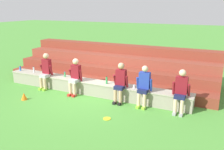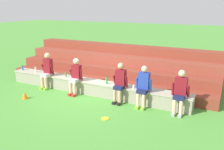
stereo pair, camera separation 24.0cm
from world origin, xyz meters
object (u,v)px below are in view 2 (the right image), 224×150
(person_left_of_center, at_px, (75,75))
(person_center, at_px, (120,82))
(person_far_left, at_px, (47,69))
(frisbee, at_px, (105,119))
(person_right_of_center, at_px, (143,85))
(plastic_cup_middle, at_px, (134,87))
(water_bottle_mid_right, at_px, (66,74))
(water_bottle_center_gap, at_px, (107,80))
(person_far_right, at_px, (180,91))
(sports_cone, at_px, (25,95))
(water_bottle_mid_left, at_px, (22,68))
(water_bottle_near_left, at_px, (36,69))

(person_left_of_center, xyz_separation_m, person_center, (1.85, 0.01, 0.01))
(person_far_left, relative_size, frisbee, 6.24)
(person_right_of_center, distance_m, plastic_cup_middle, 0.52)
(water_bottle_mid_right, bearing_deg, person_center, -6.99)
(person_right_of_center, xyz_separation_m, water_bottle_center_gap, (-1.50, 0.25, -0.10))
(plastic_cup_middle, bearing_deg, person_far_right, -8.20)
(person_left_of_center, xyz_separation_m, water_bottle_mid_right, (-0.71, 0.32, -0.13))
(person_center, distance_m, plastic_cup_middle, 0.52)
(sports_cone, bearing_deg, person_center, 21.99)
(plastic_cup_middle, bearing_deg, water_bottle_mid_left, 179.62)
(water_bottle_mid_left, bearing_deg, person_left_of_center, -5.34)
(water_bottle_center_gap, distance_m, frisbee, 1.94)
(water_bottle_near_left, height_order, plastic_cup_middle, water_bottle_near_left)
(person_left_of_center, bearing_deg, sports_cone, -136.45)
(water_bottle_mid_left, xyz_separation_m, sports_cone, (1.74, -1.57, -0.48))
(water_bottle_mid_right, distance_m, sports_cone, 1.80)
(person_center, bearing_deg, water_bottle_mid_left, 176.77)
(person_left_of_center, distance_m, frisbee, 2.56)
(plastic_cup_middle, bearing_deg, person_far_left, -177.02)
(person_far_right, bearing_deg, person_center, -179.70)
(water_bottle_center_gap, bearing_deg, frisbee, -63.17)
(water_bottle_near_left, bearing_deg, person_right_of_center, -3.28)
(person_far_left, distance_m, water_bottle_mid_left, 1.67)
(person_far_right, bearing_deg, water_bottle_mid_left, 177.80)
(person_left_of_center, height_order, person_far_right, person_far_right)
(water_bottle_near_left, bearing_deg, person_far_right, -2.58)
(water_bottle_center_gap, height_order, frisbee, water_bottle_center_gap)
(person_right_of_center, bearing_deg, water_bottle_center_gap, 170.59)
(person_left_of_center, distance_m, person_far_right, 3.89)
(water_bottle_mid_left, bearing_deg, person_center, -3.23)
(plastic_cup_middle, bearing_deg, person_center, -150.10)
(water_bottle_near_left, relative_size, plastic_cup_middle, 2.27)
(frisbee, distance_m, sports_cone, 3.39)
(person_far_left, relative_size, plastic_cup_middle, 12.58)
(person_far_right, height_order, water_bottle_mid_right, person_far_right)
(person_far_right, distance_m, plastic_cup_middle, 1.64)
(water_bottle_mid_right, bearing_deg, water_bottle_near_left, -179.14)
(water_bottle_center_gap, bearing_deg, plastic_cup_middle, -0.38)
(person_far_left, xyz_separation_m, frisbee, (3.48, -1.44, -0.77))
(water_bottle_near_left, height_order, water_bottle_center_gap, water_bottle_center_gap)
(person_left_of_center, bearing_deg, person_center, 0.29)
(person_left_of_center, height_order, person_right_of_center, person_right_of_center)
(water_bottle_mid_left, xyz_separation_m, water_bottle_near_left, (0.77, 0.01, 0.02))
(sports_cone, bearing_deg, plastic_cup_middle, 22.97)
(person_left_of_center, relative_size, water_bottle_near_left, 5.24)
(sports_cone, bearing_deg, water_bottle_mid_right, 68.22)
(water_bottle_near_left, bearing_deg, sports_cone, -58.71)
(person_left_of_center, height_order, person_center, person_center)
(person_right_of_center, xyz_separation_m, water_bottle_mid_left, (-5.79, 0.28, -0.13))
(person_far_left, xyz_separation_m, person_center, (3.30, -0.05, -0.03))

